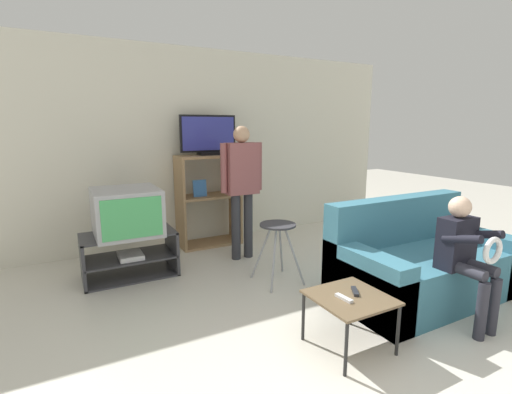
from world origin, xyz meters
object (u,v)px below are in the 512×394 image
at_px(person_standing_adult, 242,180).
at_px(folding_stool, 278,234).
at_px(television_main, 127,212).
at_px(remote_control_white, 344,298).
at_px(snack_table, 350,301).
at_px(tv_stand, 130,255).
at_px(couch, 419,265).
at_px(person_seated_child, 465,251).
at_px(media_shelf, 209,200).
at_px(remote_control_black, 355,291).
at_px(television_flat, 208,136).

bearing_deg(person_standing_adult, folding_stool, -89.26).
distance_m(television_main, remote_control_white, 2.39).
bearing_deg(snack_table, tv_stand, 119.12).
distance_m(snack_table, couch, 1.21).
bearing_deg(person_seated_child, tv_stand, 134.03).
bearing_deg(folding_stool, snack_table, -96.95).
relative_size(tv_stand, media_shelf, 0.78).
relative_size(tv_stand, television_main, 1.41).
distance_m(remote_control_black, remote_control_white, 0.15).
relative_size(remote_control_white, couch, 0.09).
height_order(media_shelf, snack_table, media_shelf).
height_order(folding_stool, couch, couch).
relative_size(tv_stand, remote_control_white, 6.59).
xyz_separation_m(folding_stool, remote_control_black, (-0.08, -1.22, -0.10)).
bearing_deg(remote_control_black, snack_table, -123.71).
height_order(media_shelf, couch, media_shelf).
xyz_separation_m(television_flat, folding_stool, (0.14, -1.53, -0.95)).
bearing_deg(tv_stand, couch, -37.05).
xyz_separation_m(couch, person_standing_adult, (-1.02, 1.71, 0.66)).
height_order(television_main, snack_table, television_main).
bearing_deg(folding_stool, person_standing_adult, 90.74).
height_order(television_flat, person_standing_adult, television_flat).
bearing_deg(folding_stool, tv_stand, 147.12).
bearing_deg(folding_stool, remote_control_black, -93.82).
bearing_deg(remote_control_black, person_seated_child, 21.41).
xyz_separation_m(television_main, remote_control_black, (1.24, -2.05, -0.31)).
xyz_separation_m(folding_stool, person_standing_adult, (-0.01, 0.81, 0.45)).
relative_size(media_shelf, person_standing_adult, 0.76).
distance_m(remote_control_black, couch, 1.13).
bearing_deg(person_standing_adult, person_seated_child, -68.39).
relative_size(remote_control_white, person_standing_adult, 0.09).
bearing_deg(television_main, tv_stand, 77.07).
distance_m(tv_stand, media_shelf, 1.38).
distance_m(remote_control_white, couch, 1.29).
bearing_deg(television_main, couch, -36.75).
relative_size(folding_stool, remote_control_black, 4.32).
bearing_deg(television_flat, remote_control_white, -91.67).
height_order(couch, person_standing_adult, person_standing_adult).
height_order(television_main, remote_control_black, television_main).
xyz_separation_m(tv_stand, person_standing_adult, (1.31, -0.05, 0.73)).
distance_m(remote_control_white, person_standing_adult, 2.15).
bearing_deg(remote_control_black, television_flat, 124.44).
bearing_deg(media_shelf, television_flat, 45.54).
distance_m(media_shelf, remote_control_white, 2.77).
bearing_deg(tv_stand, snack_table, -60.88).
relative_size(couch, person_standing_adult, 1.05).
distance_m(media_shelf, snack_table, 2.76).
distance_m(media_shelf, person_seated_child, 3.09).
distance_m(folding_stool, remote_control_white, 1.28).
bearing_deg(person_standing_adult, television_main, 178.69).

